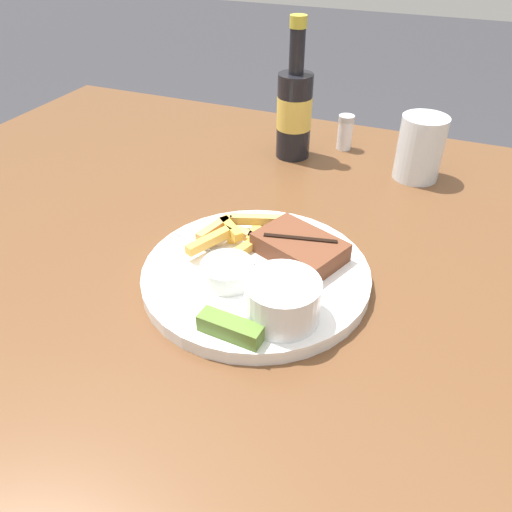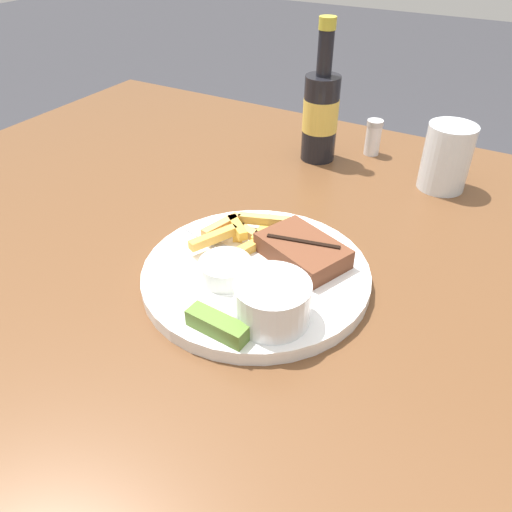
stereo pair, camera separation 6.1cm
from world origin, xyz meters
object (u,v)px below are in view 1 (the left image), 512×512
(drinking_glass, at_px, (420,148))
(pickle_spear, at_px, (230,328))
(steak_portion, at_px, (300,247))
(fork_utensil, at_px, (211,247))
(dipping_sauce_cup, at_px, (227,271))
(salt_shaker, at_px, (347,132))
(dinner_plate, at_px, (256,275))
(beer_bottle, at_px, (294,110))
(coleslaw_cup, at_px, (282,298))

(drinking_glass, bearing_deg, pickle_spear, -104.40)
(steak_portion, relative_size, fork_utensil, 0.97)
(dipping_sauce_cup, distance_m, salt_shaker, 0.47)
(steak_portion, height_order, dipping_sauce_cup, steak_portion)
(dipping_sauce_cup, height_order, salt_shaker, salt_shaker)
(steak_portion, xyz_separation_m, drinking_glass, (0.10, 0.32, 0.02))
(drinking_glass, height_order, salt_shaker, drinking_glass)
(pickle_spear, xyz_separation_m, drinking_glass, (0.12, 0.48, 0.03))
(dinner_plate, bearing_deg, dipping_sauce_cup, -124.65)
(dinner_plate, bearing_deg, drinking_glass, 68.66)
(fork_utensil, bearing_deg, salt_shaker, 94.01)
(dipping_sauce_cup, height_order, fork_utensil, dipping_sauce_cup)
(steak_portion, bearing_deg, beer_bottle, 110.68)
(steak_portion, relative_size, drinking_glass, 1.20)
(steak_portion, xyz_separation_m, beer_bottle, (-0.12, 0.32, 0.05))
(steak_portion, height_order, coleslaw_cup, coleslaw_cup)
(dinner_plate, distance_m, beer_bottle, 0.38)
(drinking_glass, bearing_deg, fork_utensil, -121.74)
(salt_shaker, bearing_deg, steak_portion, -84.49)
(fork_utensil, bearing_deg, steak_portion, 29.09)
(coleslaw_cup, bearing_deg, beer_bottle, 107.74)
(coleslaw_cup, relative_size, beer_bottle, 0.35)
(coleslaw_cup, distance_m, dipping_sauce_cup, 0.09)
(coleslaw_cup, relative_size, dipping_sauce_cup, 1.31)
(dinner_plate, xyz_separation_m, salt_shaker, (0.00, 0.44, 0.02))
(beer_bottle, height_order, salt_shaker, beer_bottle)
(coleslaw_cup, distance_m, drinking_glass, 0.44)
(coleslaw_cup, bearing_deg, fork_utensil, 146.59)
(beer_bottle, relative_size, drinking_glass, 2.25)
(beer_bottle, bearing_deg, dipping_sauce_cup, -81.90)
(coleslaw_cup, bearing_deg, pickle_spear, -130.27)
(steak_portion, distance_m, pickle_spear, 0.17)
(dinner_plate, distance_m, pickle_spear, 0.12)
(salt_shaker, bearing_deg, coleslaw_cup, -83.63)
(coleslaw_cup, xyz_separation_m, beer_bottle, (-0.14, 0.44, 0.04))
(fork_utensil, distance_m, drinking_glass, 0.41)
(steak_portion, height_order, salt_shaker, salt_shaker)
(steak_portion, height_order, pickle_spear, steak_portion)
(steak_portion, xyz_separation_m, coleslaw_cup, (0.02, -0.12, 0.01))
(fork_utensil, bearing_deg, drinking_glass, 72.52)
(dinner_plate, distance_m, salt_shaker, 0.44)
(steak_portion, bearing_deg, pickle_spear, -97.38)
(dipping_sauce_cup, distance_m, fork_utensil, 0.07)
(dipping_sauce_cup, xyz_separation_m, pickle_spear, (0.04, -0.08, -0.00))
(pickle_spear, xyz_separation_m, beer_bottle, (-0.10, 0.48, 0.06))
(dipping_sauce_cup, bearing_deg, dinner_plate, 55.35)
(beer_bottle, distance_m, drinking_glass, 0.23)
(steak_portion, bearing_deg, dinner_plate, -130.05)
(dipping_sauce_cup, relative_size, beer_bottle, 0.27)
(dinner_plate, xyz_separation_m, steak_portion, (0.04, 0.05, 0.02))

